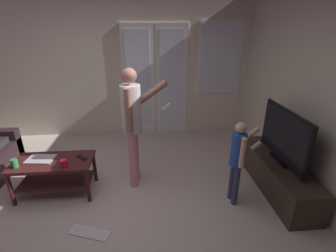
{
  "coord_description": "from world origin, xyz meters",
  "views": [
    {
      "loc": [
        0.61,
        -2.27,
        2.1
      ],
      "look_at": [
        0.84,
        0.42,
        0.97
      ],
      "focal_mm": 25.87,
      "sensor_mm": 36.0,
      "label": 1
    }
  ],
  "objects_px": {
    "laptop_closed": "(41,159)",
    "tv_remote_black": "(82,157)",
    "tv_stand": "(276,175)",
    "flat_screen_tv": "(284,136)",
    "person_child": "(238,156)",
    "coffee_table": "(54,170)",
    "loose_keyboard": "(89,233)",
    "cup_by_laptop": "(14,163)",
    "person_adult": "(133,119)",
    "cup_near_edge": "(64,163)"
  },
  "relations": [
    {
      "from": "person_child",
      "to": "cup_near_edge",
      "type": "height_order",
      "value": "person_child"
    },
    {
      "from": "person_child",
      "to": "cup_by_laptop",
      "type": "xyz_separation_m",
      "value": [
        -2.7,
        0.25,
        -0.11
      ]
    },
    {
      "from": "laptop_closed",
      "to": "cup_by_laptop",
      "type": "relative_size",
      "value": 3.01
    },
    {
      "from": "loose_keyboard",
      "to": "cup_near_edge",
      "type": "height_order",
      "value": "cup_near_edge"
    },
    {
      "from": "cup_near_edge",
      "to": "cup_by_laptop",
      "type": "xyz_separation_m",
      "value": [
        -0.6,
        0.03,
        0.01
      ]
    },
    {
      "from": "coffee_table",
      "to": "laptop_closed",
      "type": "xyz_separation_m",
      "value": [
        -0.16,
        0.04,
        0.14
      ]
    },
    {
      "from": "coffee_table",
      "to": "person_adult",
      "type": "distance_m",
      "value": 1.23
    },
    {
      "from": "person_adult",
      "to": "cup_near_edge",
      "type": "distance_m",
      "value": 1.0
    },
    {
      "from": "person_adult",
      "to": "cup_by_laptop",
      "type": "relative_size",
      "value": 14.66
    },
    {
      "from": "cup_near_edge",
      "to": "person_adult",
      "type": "bearing_deg",
      "value": 19.86
    },
    {
      "from": "tv_stand",
      "to": "flat_screen_tv",
      "type": "height_order",
      "value": "flat_screen_tv"
    },
    {
      "from": "flat_screen_tv",
      "to": "laptop_closed",
      "type": "relative_size",
      "value": 3.14
    },
    {
      "from": "coffee_table",
      "to": "tv_remote_black",
      "type": "height_order",
      "value": "tv_remote_black"
    },
    {
      "from": "tv_stand",
      "to": "tv_remote_black",
      "type": "relative_size",
      "value": 9.09
    },
    {
      "from": "coffee_table",
      "to": "laptop_closed",
      "type": "distance_m",
      "value": 0.22
    },
    {
      "from": "flat_screen_tv",
      "to": "cup_by_laptop",
      "type": "height_order",
      "value": "flat_screen_tv"
    },
    {
      "from": "loose_keyboard",
      "to": "cup_by_laptop",
      "type": "height_order",
      "value": "cup_by_laptop"
    },
    {
      "from": "person_child",
      "to": "loose_keyboard",
      "type": "xyz_separation_m",
      "value": [
        -1.73,
        -0.4,
        -0.64
      ]
    },
    {
      "from": "person_child",
      "to": "coffee_table",
      "type": "bearing_deg",
      "value": 170.83
    },
    {
      "from": "person_adult",
      "to": "laptop_closed",
      "type": "xyz_separation_m",
      "value": [
        -1.2,
        -0.11,
        -0.48
      ]
    },
    {
      "from": "flat_screen_tv",
      "to": "person_child",
      "type": "relative_size",
      "value": 0.96
    },
    {
      "from": "loose_keyboard",
      "to": "laptop_closed",
      "type": "distance_m",
      "value": 1.19
    },
    {
      "from": "tv_stand",
      "to": "flat_screen_tv",
      "type": "xyz_separation_m",
      "value": [
        -0.0,
        0.0,
        0.57
      ]
    },
    {
      "from": "person_adult",
      "to": "person_child",
      "type": "height_order",
      "value": "person_adult"
    },
    {
      "from": "person_child",
      "to": "flat_screen_tv",
      "type": "bearing_deg",
      "value": 17.99
    },
    {
      "from": "tv_stand",
      "to": "tv_remote_black",
      "type": "xyz_separation_m",
      "value": [
        -2.6,
        0.2,
        0.29
      ]
    },
    {
      "from": "laptop_closed",
      "to": "tv_remote_black",
      "type": "bearing_deg",
      "value": 6.75
    },
    {
      "from": "laptop_closed",
      "to": "tv_remote_black",
      "type": "height_order",
      "value": "tv_remote_black"
    },
    {
      "from": "flat_screen_tv",
      "to": "cup_near_edge",
      "type": "distance_m",
      "value": 2.78
    },
    {
      "from": "flat_screen_tv",
      "to": "coffee_table",
      "type": "bearing_deg",
      "value": 176.99
    },
    {
      "from": "coffee_table",
      "to": "cup_near_edge",
      "type": "xyz_separation_m",
      "value": [
        0.2,
        -0.16,
        0.18
      ]
    },
    {
      "from": "coffee_table",
      "to": "loose_keyboard",
      "type": "relative_size",
      "value": 2.17
    },
    {
      "from": "loose_keyboard",
      "to": "cup_near_edge",
      "type": "relative_size",
      "value": 4.99
    },
    {
      "from": "person_adult",
      "to": "person_child",
      "type": "xyz_separation_m",
      "value": [
        1.26,
        -0.52,
        -0.32
      ]
    },
    {
      "from": "cup_by_laptop",
      "to": "laptop_closed",
      "type": "bearing_deg",
      "value": 34.05
    },
    {
      "from": "cup_near_edge",
      "to": "tv_remote_black",
      "type": "distance_m",
      "value": 0.26
    },
    {
      "from": "person_adult",
      "to": "coffee_table",
      "type": "bearing_deg",
      "value": -171.95
    },
    {
      "from": "person_adult",
      "to": "tv_remote_black",
      "type": "distance_m",
      "value": 0.84
    },
    {
      "from": "person_adult",
      "to": "laptop_closed",
      "type": "relative_size",
      "value": 4.87
    },
    {
      "from": "coffee_table",
      "to": "person_child",
      "type": "distance_m",
      "value": 2.35
    },
    {
      "from": "laptop_closed",
      "to": "tv_stand",
      "type": "bearing_deg",
      "value": 3.18
    },
    {
      "from": "tv_stand",
      "to": "person_child",
      "type": "distance_m",
      "value": 0.83
    },
    {
      "from": "flat_screen_tv",
      "to": "loose_keyboard",
      "type": "xyz_separation_m",
      "value": [
        -2.4,
        -0.61,
        -0.78
      ]
    },
    {
      "from": "coffee_table",
      "to": "cup_by_laptop",
      "type": "height_order",
      "value": "cup_by_laptop"
    },
    {
      "from": "tv_stand",
      "to": "person_child",
      "type": "bearing_deg",
      "value": -162.35
    },
    {
      "from": "tv_remote_black",
      "to": "person_adult",
      "type": "bearing_deg",
      "value": 53.68
    },
    {
      "from": "flat_screen_tv",
      "to": "laptop_closed",
      "type": "height_order",
      "value": "flat_screen_tv"
    },
    {
      "from": "cup_by_laptop",
      "to": "coffee_table",
      "type": "bearing_deg",
      "value": 17.48
    },
    {
      "from": "loose_keyboard",
      "to": "person_child",
      "type": "bearing_deg",
      "value": 12.94
    },
    {
      "from": "tv_stand",
      "to": "loose_keyboard",
      "type": "distance_m",
      "value": 2.49
    }
  ]
}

